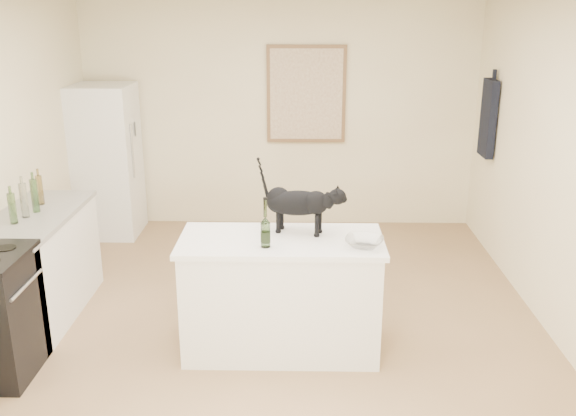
{
  "coord_description": "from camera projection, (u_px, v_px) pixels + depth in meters",
  "views": [
    {
      "loc": [
        0.24,
        -4.55,
        2.55
      ],
      "look_at": [
        0.15,
        -0.15,
        1.12
      ],
      "focal_mm": 39.59,
      "sensor_mm": 36.0,
      "label": 1
    }
  ],
  "objects": [
    {
      "name": "fridge_paper",
      "position": [
        135.0,
        129.0,
        7.07
      ],
      "size": [
        0.05,
        0.12,
        0.16
      ],
      "primitive_type": "cube",
      "rotation": [
        0.0,
        0.0,
        0.35
      ],
      "color": "beige",
      "rests_on": "fridge"
    },
    {
      "name": "floor",
      "position": [
        270.0,
        334.0,
        5.12
      ],
      "size": [
        5.5,
        5.5,
        0.0
      ],
      "primitive_type": "plane",
      "color": "#9E7A54",
      "rests_on": "ground"
    },
    {
      "name": "wall_back",
      "position": [
        280.0,
        116.0,
        7.33
      ],
      "size": [
        4.5,
        0.0,
        4.5
      ],
      "primitive_type": "plane",
      "rotation": [
        1.57,
        0.0,
        0.0
      ],
      "color": "#F9F0C1",
      "rests_on": "ground"
    },
    {
      "name": "left_countertop",
      "position": [
        32.0,
        217.0,
        5.17
      ],
      "size": [
        0.62,
        1.44,
        0.04
      ],
      "primitive_type": "cube",
      "color": "gray",
      "rests_on": "left_cabinets"
    },
    {
      "name": "left_cabinets",
      "position": [
        38.0,
        268.0,
        5.31
      ],
      "size": [
        0.6,
        1.4,
        0.86
      ],
      "primitive_type": "cube",
      "color": "white",
      "rests_on": "floor"
    },
    {
      "name": "wall_front",
      "position": [
        227.0,
        398.0,
        2.1
      ],
      "size": [
        4.5,
        0.0,
        4.5
      ],
      "primitive_type": "plane",
      "rotation": [
        -1.57,
        0.0,
        0.0
      ],
      "color": "#F9F0C1",
      "rests_on": "ground"
    },
    {
      "name": "island_top",
      "position": [
        281.0,
        241.0,
        4.65
      ],
      "size": [
        1.5,
        0.7,
        0.04
      ],
      "primitive_type": "cube",
      "color": "white",
      "rests_on": "island_base"
    },
    {
      "name": "fridge",
      "position": [
        106.0,
        161.0,
        7.12
      ],
      "size": [
        0.68,
        0.68,
        1.7
      ],
      "primitive_type": "cube",
      "color": "white",
      "rests_on": "floor"
    },
    {
      "name": "counter_bottle_cluster",
      "position": [
        28.0,
        199.0,
        5.14
      ],
      "size": [
        0.12,
        0.55,
        0.28
      ],
      "color": "#9DAA9D",
      "rests_on": "left_countertop"
    },
    {
      "name": "wall_right",
      "position": [
        573.0,
        180.0,
        4.67
      ],
      "size": [
        0.0,
        5.5,
        5.5
      ],
      "primitive_type": "plane",
      "rotation": [
        1.57,
        0.0,
        -1.57
      ],
      "color": "#F9F0C1",
      "rests_on": "ground"
    },
    {
      "name": "island_base",
      "position": [
        281.0,
        297.0,
        4.79
      ],
      "size": [
        1.44,
        0.67,
        0.86
      ],
      "primitive_type": "cube",
      "color": "white",
      "rests_on": "floor"
    },
    {
      "name": "black_cat",
      "position": [
        298.0,
        206.0,
        4.7
      ],
      "size": [
        0.62,
        0.33,
        0.42
      ],
      "primitive_type": null,
      "rotation": [
        0.0,
        0.0,
        -0.26
      ],
      "color": "black",
      "rests_on": "island_top"
    },
    {
      "name": "artwork_frame",
      "position": [
        306.0,
        94.0,
        7.22
      ],
      "size": [
        0.9,
        0.03,
        1.1
      ],
      "primitive_type": "cube",
      "color": "brown",
      "rests_on": "wall_back"
    },
    {
      "name": "wine_bottle",
      "position": [
        265.0,
        226.0,
        4.44
      ],
      "size": [
        0.08,
        0.08,
        0.32
      ],
      "primitive_type": "cylinder",
      "rotation": [
        0.0,
        0.0,
        0.25
      ],
      "color": "#2F5220",
      "rests_on": "island_top"
    },
    {
      "name": "glass_bowl",
      "position": [
        364.0,
        242.0,
        4.48
      ],
      "size": [
        0.32,
        0.32,
        0.07
      ],
      "primitive_type": "imported",
      "rotation": [
        0.0,
        0.0,
        -0.22
      ],
      "color": "white",
      "rests_on": "island_top"
    },
    {
      "name": "hanging_garment",
      "position": [
        488.0,
        118.0,
        6.59
      ],
      "size": [
        0.08,
        0.34,
        0.8
      ],
      "primitive_type": "cube",
      "color": "black",
      "rests_on": "wall_right"
    },
    {
      "name": "artwork_canvas",
      "position": [
        306.0,
        95.0,
        7.2
      ],
      "size": [
        0.82,
        0.0,
        1.02
      ],
      "primitive_type": "cube",
      "color": "beige",
      "rests_on": "wall_back"
    }
  ]
}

